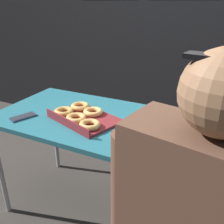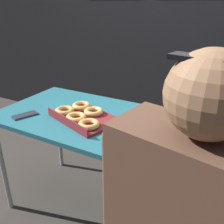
% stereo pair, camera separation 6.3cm
% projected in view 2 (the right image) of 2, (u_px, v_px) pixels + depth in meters
% --- Properties ---
extents(ground_plane, '(12.00, 12.00, 0.00)m').
position_uv_depth(ground_plane, '(120.00, 218.00, 1.73)').
color(ground_plane, '#3D3833').
extents(back_wall, '(6.00, 0.11, 2.48)m').
position_uv_depth(back_wall, '(186.00, 17.00, 2.25)').
color(back_wall, black).
rests_on(back_wall, ground).
extents(folding_table, '(1.59, 0.67, 0.73)m').
position_uv_depth(folding_table, '(122.00, 131.00, 1.46)').
color(folding_table, '#236675').
rests_on(folding_table, ground).
extents(donut_box, '(0.46, 0.39, 0.05)m').
position_uv_depth(donut_box, '(82.00, 116.00, 1.49)').
color(donut_box, maroon).
rests_on(donut_box, folding_table).
extents(cell_phone, '(0.12, 0.16, 0.01)m').
position_uv_depth(cell_phone, '(25.00, 115.00, 1.53)').
color(cell_phone, '#2D334C').
rests_on(cell_phone, folding_table).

